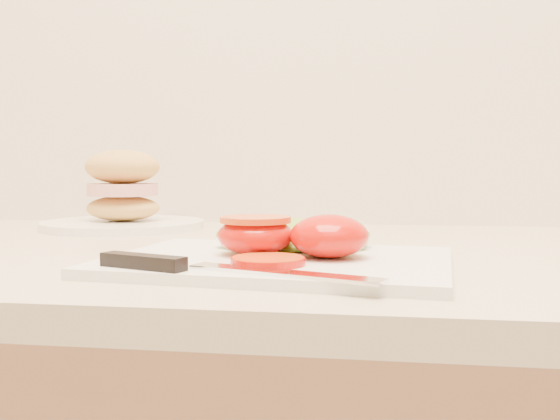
# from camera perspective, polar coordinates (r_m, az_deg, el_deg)

# --- Properties ---
(cutting_board) EXTENTS (0.35, 0.27, 0.01)m
(cutting_board) POSITION_cam_1_polar(r_m,az_deg,el_deg) (0.61, -0.14, -4.77)
(cutting_board) COLOR silver
(cutting_board) RESTS_ON counter
(tomato_half_dome) EXTENTS (0.08, 0.08, 0.04)m
(tomato_half_dome) POSITION_cam_1_polar(r_m,az_deg,el_deg) (0.60, 4.52, -2.38)
(tomato_half_dome) COLOR #C50803
(tomato_half_dome) RESTS_ON cutting_board
(tomato_half_cut) EXTENTS (0.08, 0.08, 0.04)m
(tomato_half_cut) POSITION_cam_1_polar(r_m,az_deg,el_deg) (0.62, -2.25, -2.18)
(tomato_half_cut) COLOR #C50803
(tomato_half_cut) RESTS_ON cutting_board
(tomato_slice_0) EXTENTS (0.06, 0.06, 0.01)m
(tomato_slice_0) POSITION_cam_1_polar(r_m,az_deg,el_deg) (0.56, -1.11, -4.67)
(tomato_slice_0) COLOR #E7581F
(tomato_slice_0) RESTS_ON cutting_board
(lettuce_leaf_0) EXTENTS (0.15, 0.11, 0.03)m
(lettuce_leaf_0) POSITION_cam_1_polar(r_m,az_deg,el_deg) (0.67, 0.24, -2.33)
(lettuce_leaf_0) COLOR #8DC333
(lettuce_leaf_0) RESTS_ON cutting_board
(lettuce_leaf_1) EXTENTS (0.13, 0.11, 0.02)m
(lettuce_leaf_1) POSITION_cam_1_polar(r_m,az_deg,el_deg) (0.67, 3.70, -2.47)
(lettuce_leaf_1) COLOR #8DC333
(lettuce_leaf_1) RESTS_ON cutting_board
(knife) EXTENTS (0.25, 0.08, 0.01)m
(knife) POSITION_cam_1_polar(r_m,az_deg,el_deg) (0.53, -7.69, -5.09)
(knife) COLOR silver
(knife) RESTS_ON cutting_board
(sandwich_plate) EXTENTS (0.25, 0.25, 0.12)m
(sandwich_plate) POSITION_cam_1_polar(r_m,az_deg,el_deg) (1.01, -14.17, 0.89)
(sandwich_plate) COLOR white
(sandwich_plate) RESTS_ON counter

